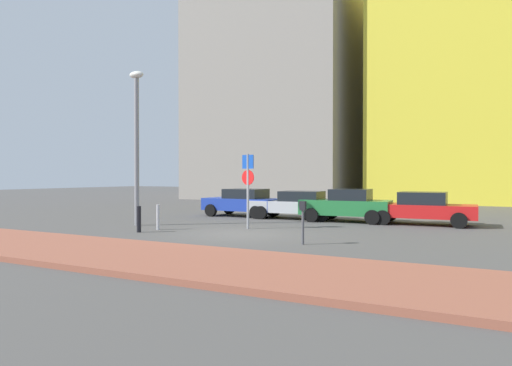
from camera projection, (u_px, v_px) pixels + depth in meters
The scene contains 13 objects.
ground_plane at pixel (239, 234), 16.41m from camera, with size 120.00×120.00×0.00m, color #4C4947.
sidewalk_brick at pixel (133, 256), 11.55m from camera, with size 40.00×3.71×0.14m, color #93513D.
parked_car_blue at pixel (243, 202), 23.68m from camera, with size 4.04×2.09×1.44m.
parked_car_silver at pixel (298, 204), 22.22m from camera, with size 4.59×2.08×1.37m.
parked_car_green at pixel (347, 205), 20.92m from camera, with size 4.11×2.21×1.50m.
parked_car_red at pixel (422, 208), 19.57m from camera, with size 4.43×2.04×1.41m.
parking_sign_post at pixel (248, 182), 18.04m from camera, with size 0.60×0.14×2.97m.
parking_meter at pixel (303, 216), 13.87m from camera, with size 0.18×0.14×1.33m.
street_lamp at pixel (137, 134), 19.27m from camera, with size 0.70×0.36×6.56m.
traffic_bollard_near at pixel (139, 219), 16.91m from camera, with size 0.16×0.16×0.98m, color black.
traffic_bollard_mid at pixel (158, 217), 17.73m from camera, with size 0.13×0.13×0.99m, color #B7B7BC.
building_colorful_midrise at pixel (495, 27), 36.94m from camera, with size 18.35×12.86×28.56m, color gold.
building_under_construction at pixel (287, 99), 45.25m from camera, with size 14.69×15.86×19.70m, color gray.
Camera 1 is at (8.08, -14.27, 2.09)m, focal length 31.83 mm.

